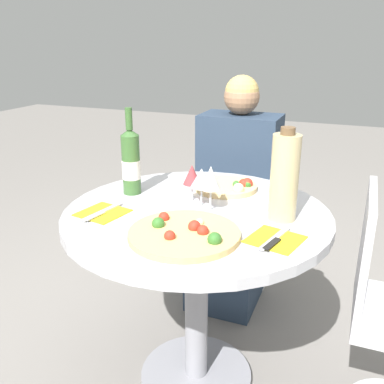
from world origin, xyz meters
name	(u,v)px	position (x,y,z in m)	size (l,w,h in m)	color
ground_plane	(196,376)	(0.00, 0.00, 0.00)	(12.00, 12.00, 0.00)	gray
dining_table	(197,247)	(0.00, 0.00, 0.60)	(0.95, 0.95, 0.74)	gray
chair_behind_diner	(240,211)	(-0.06, 0.82, 0.42)	(0.38, 0.38, 0.85)	silver
seated_diner	(233,206)	(-0.06, 0.67, 0.50)	(0.40, 0.48, 1.15)	#28384C
pizza_large	(184,233)	(0.04, -0.22, 0.75)	(0.35, 0.35, 0.05)	#DBB26B
pizza_small_far	(228,186)	(0.04, 0.26, 0.75)	(0.26, 0.26, 0.05)	#E5C17F
wine_bottle	(131,162)	(-0.30, 0.08, 0.87)	(0.07, 0.07, 0.34)	#38602D
tall_carafe	(284,177)	(0.29, 0.04, 0.89)	(0.09, 0.09, 0.31)	tan
sugar_shaker	(268,199)	(0.24, 0.07, 0.79)	(0.07, 0.07, 0.10)	silver
wine_glass_back_left	(192,176)	(-0.05, 0.08, 0.84)	(0.07, 0.07, 0.14)	silver
wine_glass_front_right	(211,179)	(0.05, 0.01, 0.86)	(0.07, 0.07, 0.17)	silver
wine_glass_center	(201,179)	(0.00, 0.04, 0.85)	(0.08, 0.08, 0.14)	silver
place_setting_left	(102,213)	(-0.30, -0.15, 0.74)	(0.17, 0.19, 0.01)	yellow
place_setting_right	(275,239)	(0.31, -0.14, 0.74)	(0.18, 0.19, 0.01)	yellow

